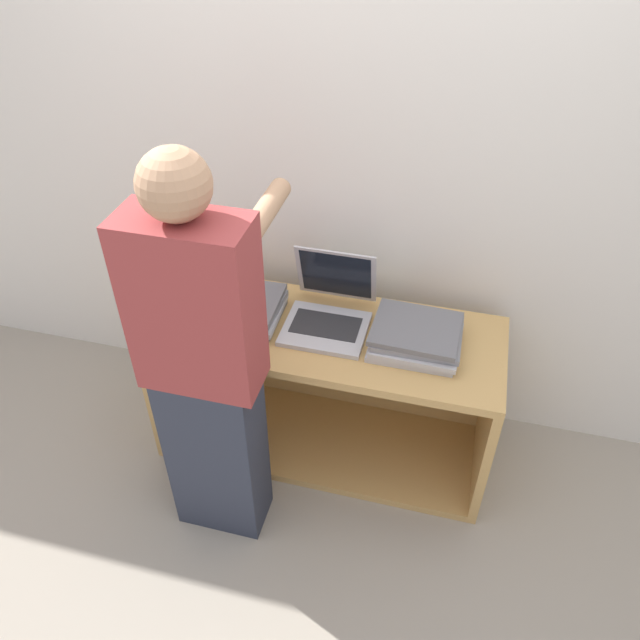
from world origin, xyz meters
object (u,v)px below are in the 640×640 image
(laptop_stack_right, at_px, (416,337))
(person, at_px, (205,370))
(laptop_open, at_px, (329,311))
(laptop_stack_left, at_px, (240,308))

(laptop_stack_right, height_order, person, person)
(laptop_open, relative_size, laptop_stack_right, 1.05)
(laptop_stack_right, bearing_deg, laptop_open, 170.63)
(laptop_stack_left, distance_m, person, 0.46)
(person, bearing_deg, laptop_stack_left, 96.55)
(laptop_stack_left, height_order, person, person)
(laptop_open, bearing_deg, laptop_stack_right, -9.37)
(laptop_stack_left, relative_size, laptop_stack_right, 1.00)
(laptop_stack_left, bearing_deg, laptop_stack_right, -0.02)
(laptop_open, height_order, laptop_stack_right, laptop_open)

